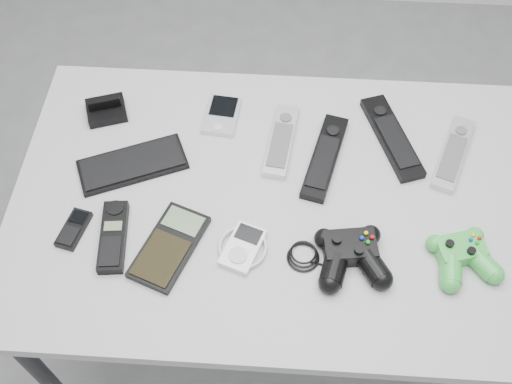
# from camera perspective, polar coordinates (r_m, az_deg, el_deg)

# --- Properties ---
(floor) EXTENTS (3.50, 3.50, 0.00)m
(floor) POSITION_cam_1_polar(r_m,az_deg,el_deg) (2.02, 4.12, -13.93)
(floor) COLOR slate
(floor) RESTS_ON ground
(desk) EXTENTS (1.18, 0.76, 0.79)m
(desk) POSITION_cam_1_polar(r_m,az_deg,el_deg) (1.38, 1.94, -2.15)
(desk) COLOR #959497
(desk) RESTS_ON floor
(pda_keyboard) EXTENTS (0.26, 0.19, 0.01)m
(pda_keyboard) POSITION_cam_1_polar(r_m,az_deg,el_deg) (1.40, -11.68, 2.62)
(pda_keyboard) COLOR black
(pda_keyboard) RESTS_ON desk
(dock_bracket) EXTENTS (0.11, 0.11, 0.05)m
(dock_bracket) POSITION_cam_1_polar(r_m,az_deg,el_deg) (1.50, -14.15, 7.87)
(dock_bracket) COLOR black
(dock_bracket) RESTS_ON desk
(pda) EXTENTS (0.09, 0.13, 0.02)m
(pda) POSITION_cam_1_polar(r_m,az_deg,el_deg) (1.46, -3.28, 7.33)
(pda) COLOR silver
(pda) RESTS_ON desk
(remote_silver_a) EXTENTS (0.08, 0.22, 0.02)m
(remote_silver_a) POSITION_cam_1_polar(r_m,az_deg,el_deg) (1.41, 2.42, 4.94)
(remote_silver_a) COLOR silver
(remote_silver_a) RESTS_ON desk
(remote_black_a) EXTENTS (0.11, 0.25, 0.02)m
(remote_black_a) POSITION_cam_1_polar(r_m,az_deg,el_deg) (1.38, 6.58, 3.36)
(remote_black_a) COLOR black
(remote_black_a) RESTS_ON desk
(remote_black_b) EXTENTS (0.14, 0.26, 0.02)m
(remote_black_b) POSITION_cam_1_polar(r_m,az_deg,el_deg) (1.45, 12.81, 5.17)
(remote_black_b) COLOR black
(remote_black_b) RESTS_ON desk
(remote_silver_b) EXTENTS (0.12, 0.22, 0.02)m
(remote_silver_b) POSITION_cam_1_polar(r_m,az_deg,el_deg) (1.45, 18.28, 3.54)
(remote_silver_b) COLOR #B5B5BC
(remote_silver_b) RESTS_ON desk
(mobile_phone) EXTENTS (0.06, 0.10, 0.02)m
(mobile_phone) POSITION_cam_1_polar(r_m,az_deg,el_deg) (1.33, -16.98, -3.38)
(mobile_phone) COLOR black
(mobile_phone) RESTS_ON desk
(cordless_handset) EXTENTS (0.07, 0.17, 0.03)m
(cordless_handset) POSITION_cam_1_polar(r_m,az_deg,el_deg) (1.29, -13.44, -4.13)
(cordless_handset) COLOR black
(cordless_handset) RESTS_ON desk
(calculator) EXTENTS (0.16, 0.21, 0.02)m
(calculator) POSITION_cam_1_polar(r_m,az_deg,el_deg) (1.26, -8.25, -5.14)
(calculator) COLOR black
(calculator) RESTS_ON desk
(mp3_player) EXTENTS (0.13, 0.14, 0.02)m
(mp3_player) POSITION_cam_1_polar(r_m,az_deg,el_deg) (1.25, -1.27, -5.29)
(mp3_player) COLOR white
(mp3_player) RESTS_ON desk
(controller_black) EXTENTS (0.28, 0.19, 0.05)m
(controller_black) POSITION_cam_1_polar(r_m,az_deg,el_deg) (1.24, 9.05, -5.82)
(controller_black) COLOR black
(controller_black) RESTS_ON desk
(controller_green) EXTENTS (0.17, 0.17, 0.05)m
(controller_green) POSITION_cam_1_polar(r_m,az_deg,el_deg) (1.29, 19.09, -5.67)
(controller_green) COLOR #227E28
(controller_green) RESTS_ON desk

